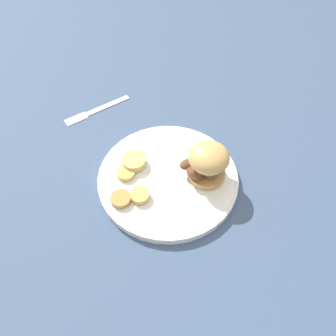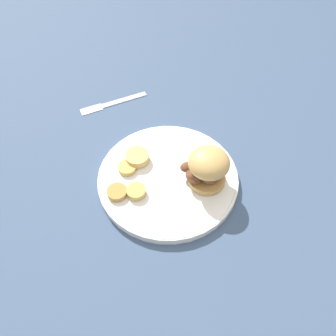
# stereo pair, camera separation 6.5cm
# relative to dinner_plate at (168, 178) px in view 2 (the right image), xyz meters

# --- Properties ---
(ground_plane) EXTENTS (4.00, 4.00, 0.00)m
(ground_plane) POSITION_rel_dinner_plate_xyz_m (0.00, 0.00, -0.01)
(ground_plane) COLOR #3D5170
(dinner_plate) EXTENTS (0.29, 0.29, 0.02)m
(dinner_plate) POSITION_rel_dinner_plate_xyz_m (0.00, 0.00, 0.00)
(dinner_plate) COLOR white
(dinner_plate) RESTS_ON ground_plane
(sandwich) EXTENTS (0.09, 0.08, 0.08)m
(sandwich) POSITION_rel_dinner_plate_xyz_m (0.07, -0.03, 0.05)
(sandwich) COLOR tan
(sandwich) RESTS_ON dinner_plate
(potato_round_0) EXTENTS (0.05, 0.05, 0.02)m
(potato_round_0) POSITION_rel_dinner_plate_xyz_m (-0.05, 0.06, 0.02)
(potato_round_0) COLOR #DBB766
(potato_round_0) RESTS_ON dinner_plate
(potato_round_1) EXTENTS (0.04, 0.04, 0.01)m
(potato_round_1) POSITION_rel_dinner_plate_xyz_m (-0.07, -0.02, 0.01)
(potato_round_1) COLOR tan
(potato_round_1) RESTS_ON dinner_plate
(potato_round_2) EXTENTS (0.04, 0.04, 0.01)m
(potato_round_2) POSITION_rel_dinner_plate_xyz_m (-0.11, -0.01, 0.01)
(potato_round_2) COLOR #BC8942
(potato_round_2) RESTS_ON dinner_plate
(potato_round_3) EXTENTS (0.04, 0.04, 0.01)m
(potato_round_3) POSITION_rel_dinner_plate_xyz_m (-0.08, 0.04, 0.01)
(potato_round_3) COLOR tan
(potato_round_3) RESTS_ON dinner_plate
(fork) EXTENTS (0.17, 0.05, 0.00)m
(fork) POSITION_rel_dinner_plate_xyz_m (-0.07, 0.27, -0.01)
(fork) COLOR silver
(fork) RESTS_ON ground_plane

